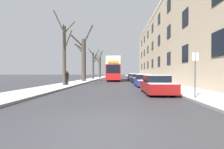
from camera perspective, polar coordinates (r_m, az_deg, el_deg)
name	(u,v)px	position (r m, az deg, el deg)	size (l,w,h in m)	color
ground_plane	(97,127)	(4.37, -5.88, -19.35)	(320.00, 320.00, 0.00)	#38383D
sidewalk_left	(103,77)	(57.45, -3.45, -0.93)	(3.11, 130.00, 0.16)	slate
sidewalk_right	(134,77)	(57.32, 8.41, -0.94)	(3.11, 130.00, 0.16)	slate
terrace_facade_right	(179,45)	(31.92, 24.27, 10.37)	(9.10, 48.10, 13.98)	tan
bare_tree_left_0	(64,53)	(17.91, -17.70, 7.95)	(2.26, 3.30, 8.42)	#423A30
bare_tree_left_1	(83,57)	(26.27, -10.81, 6.50)	(3.72, 4.10, 9.57)	#423A30
bare_tree_left_2	(93,64)	(35.07, -7.09, 3.91)	(2.75, 2.88, 7.03)	#423A30
bare_tree_left_3	(100,66)	(45.28, -4.76, 3.20)	(2.86, 1.82, 8.21)	#423A30
double_decker_bus	(114,68)	(31.00, 0.93, 2.43)	(2.60, 11.79, 4.48)	red
parked_car_0	(157,85)	(11.36, 16.59, -3.83)	(1.86, 4.00, 1.35)	maroon
parked_car_1	(144,81)	(17.29, 11.91, -2.31)	(1.80, 4.26, 1.41)	navy
parked_car_2	(137,79)	(23.59, 9.55, -1.54)	(1.74, 4.34, 1.42)	black
parked_car_3	(134,78)	(28.97, 8.35, -1.17)	(1.79, 4.40, 1.42)	navy
parked_car_4	(132,77)	(34.10, 7.56, -0.89)	(1.87, 4.17, 1.48)	silver
oncoming_van	(113,74)	(49.41, 0.43, 0.10)	(2.01, 5.36, 2.14)	#9EA3AD
pedestrian_left_sidewalk	(67,78)	(18.23, -16.73, -1.13)	(0.39, 0.39, 1.78)	navy
street_sign_post	(195,73)	(9.19, 29.10, 0.56)	(0.32, 0.07, 2.63)	#4C4F54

